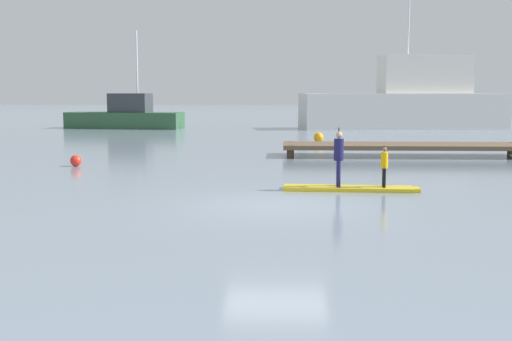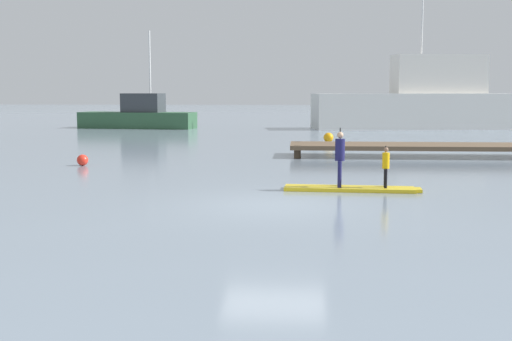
# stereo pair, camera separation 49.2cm
# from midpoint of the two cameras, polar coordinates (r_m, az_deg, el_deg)

# --- Properties ---
(ground_plane) EXTENTS (240.00, 240.00, 0.00)m
(ground_plane) POSITION_cam_midpoint_polar(r_m,az_deg,el_deg) (15.93, 2.50, -2.98)
(ground_plane) COLOR gray
(paddleboard_near) EXTENTS (3.76, 0.98, 0.10)m
(paddleboard_near) POSITION_cam_midpoint_polar(r_m,az_deg,el_deg) (18.40, 9.04, -1.57)
(paddleboard_near) COLOR gold
(paddleboard_near) RESTS_ON ground
(paddler_adult) EXTENTS (0.28, 0.49, 1.62)m
(paddler_adult) POSITION_cam_midpoint_polar(r_m,az_deg,el_deg) (18.29, 8.02, 1.30)
(paddler_adult) COLOR #19194C
(paddler_adult) RESTS_ON paddleboard_near
(paddler_child_solo) EXTENTS (0.21, 0.39, 1.13)m
(paddler_child_solo) POSITION_cam_midpoint_polar(r_m,az_deg,el_deg) (18.38, 11.90, 0.46)
(paddler_child_solo) COLOR black
(paddler_child_solo) RESTS_ON paddleboard_near
(fishing_boat_white_large) EXTENTS (15.37, 5.92, 12.65)m
(fishing_boat_white_large) POSITION_cam_midpoint_polar(r_m,az_deg,el_deg) (50.18, 14.35, 5.74)
(fishing_boat_white_large) COLOR silver
(fishing_boat_white_large) RESTS_ON ground
(fishing_boat_green_midground) EXTENTS (8.83, 3.44, 7.15)m
(fishing_boat_green_midground) POSITION_cam_midpoint_polar(r_m,az_deg,el_deg) (49.97, -9.81, 4.67)
(fishing_boat_green_midground) COLOR #2D5638
(fishing_boat_green_midground) RESTS_ON ground
(floating_dock) EXTENTS (10.17, 2.56, 0.53)m
(floating_dock) POSITION_cam_midpoint_polar(r_m,az_deg,el_deg) (28.43, 13.80, 2.03)
(floating_dock) COLOR brown
(floating_dock) RESTS_ON ground
(mooring_buoy_near) EXTENTS (0.41, 0.41, 0.41)m
(mooring_buoy_near) POSITION_cam_midpoint_polar(r_m,az_deg,el_deg) (25.04, -14.22, 0.88)
(mooring_buoy_near) COLOR red
(mooring_buoy_near) RESTS_ON ground
(mooring_buoy_mid) EXTENTS (0.53, 0.53, 0.53)m
(mooring_buoy_mid) POSITION_cam_midpoint_polar(r_m,az_deg,el_deg) (35.63, 6.67, 2.85)
(mooring_buoy_mid) COLOR orange
(mooring_buoy_mid) RESTS_ON ground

